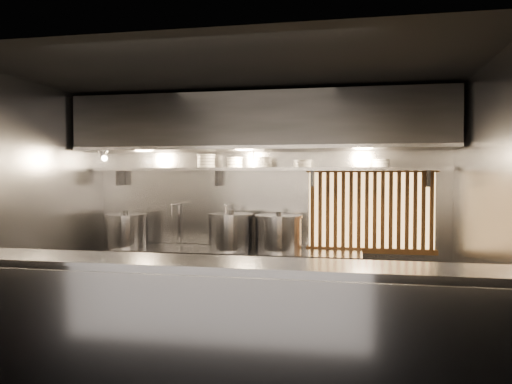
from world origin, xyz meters
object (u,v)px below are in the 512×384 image
(heat_lamp, at_px, (103,154))
(stock_pot_left, at_px, (126,230))
(stock_pot_mid, at_px, (278,233))
(stock_pot_right, at_px, (231,231))
(pendant_bulb, at_px, (254,162))

(heat_lamp, height_order, stock_pot_left, heat_lamp)
(stock_pot_mid, distance_m, stock_pot_right, 0.59)
(pendant_bulb, xyz_separation_m, stock_pot_left, (-1.65, -0.07, -0.85))
(heat_lamp, distance_m, stock_pot_mid, 2.34)
(heat_lamp, bearing_deg, pendant_bulb, 11.00)
(heat_lamp, xyz_separation_m, stock_pot_right, (1.52, 0.29, -0.95))
(stock_pot_left, height_order, stock_pot_right, stock_pot_right)
(stock_pot_left, distance_m, stock_pot_mid, 1.96)
(heat_lamp, bearing_deg, stock_pot_left, 62.17)
(heat_lamp, height_order, pendant_bulb, heat_lamp)
(pendant_bulb, height_order, stock_pot_left, pendant_bulb)
(stock_pot_left, bearing_deg, stock_pot_mid, 1.20)
(heat_lamp, xyz_separation_m, stock_pot_mid, (2.11, 0.32, -0.95))
(pendant_bulb, xyz_separation_m, stock_pot_mid, (0.31, -0.03, -0.85))
(stock_pot_right, bearing_deg, heat_lamp, -169.28)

